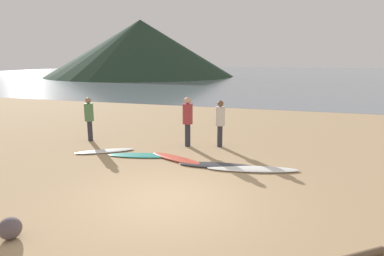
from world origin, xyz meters
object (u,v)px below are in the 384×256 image
at_px(person_1, 188,118).
at_px(surfboard_2, 177,159).
at_px(surfboard_1, 142,155).
at_px(beach_rock_near, 10,228).
at_px(surfboard_3, 218,165).
at_px(person_2, 89,116).
at_px(surfboard_0, 105,151).
at_px(person_0, 220,120).
at_px(surfboard_4, 253,169).

bearing_deg(person_1, surfboard_2, -97.38).
distance_m(surfboard_1, beach_rock_near, 5.37).
distance_m(surfboard_3, person_2, 5.84).
bearing_deg(person_1, surfboard_3, -65.47).
distance_m(person_1, person_2, 3.95).
distance_m(surfboard_0, person_0, 4.23).
distance_m(surfboard_0, surfboard_2, 2.74).
bearing_deg(person_0, surfboard_3, -150.05).
bearing_deg(beach_rock_near, surfboard_0, 104.86).
bearing_deg(person_1, person_2, 170.35).
bearing_deg(beach_rock_near, person_0, 73.25).
distance_m(person_1, beach_rock_near, 7.17).
bearing_deg(person_2, surfboard_0, -62.45).
height_order(surfboard_1, surfboard_2, surfboard_2).
distance_m(surfboard_2, surfboard_4, 2.44).
bearing_deg(surfboard_1, surfboard_2, -15.62).
bearing_deg(person_1, surfboard_0, -162.29).
height_order(person_0, person_1, person_1).
bearing_deg(surfboard_3, surfboard_2, 163.22).
bearing_deg(surfboard_0, beach_rock_near, -108.91).
bearing_deg(person_1, beach_rock_near, -113.36).
bearing_deg(surfboard_2, person_2, -176.02).
xyz_separation_m(surfboard_1, person_2, (-2.87, 1.31, 0.98)).
xyz_separation_m(surfboard_3, person_2, (-5.53, 1.60, 0.97)).
relative_size(surfboard_1, person_2, 1.32).
relative_size(surfboard_0, surfboard_3, 0.85).
bearing_deg(person_2, person_1, -16.14).
distance_m(person_2, beach_rock_near, 7.32).
distance_m(surfboard_3, person_1, 2.73).
relative_size(surfboard_4, person_0, 1.55).
relative_size(surfboard_2, surfboard_3, 0.91).
height_order(surfboard_1, person_0, person_0).
bearing_deg(beach_rock_near, surfboard_4, 53.73).
bearing_deg(surfboard_2, person_0, 88.00).
height_order(surfboard_0, surfboard_3, surfboard_3).
relative_size(surfboard_1, surfboard_2, 1.05).
bearing_deg(person_2, beach_rock_near, -88.03).
bearing_deg(surfboard_2, surfboard_0, -160.44).
xyz_separation_m(surfboard_2, beach_rock_near, (-1.29, -5.31, 0.15)).
xyz_separation_m(surfboard_2, person_2, (-4.15, 1.38, 0.96)).
relative_size(surfboard_0, surfboard_1, 0.88).
height_order(surfboard_1, beach_rock_near, beach_rock_near).
bearing_deg(surfboard_0, person_0, -6.25).
height_order(surfboard_1, person_2, person_2).
height_order(surfboard_1, person_1, person_1).
relative_size(surfboard_3, person_2, 1.38).
distance_m(surfboard_1, surfboard_2, 1.28).
bearing_deg(surfboard_3, surfboard_1, 166.30).
bearing_deg(surfboard_1, beach_rock_near, -102.85).
bearing_deg(surfboard_2, beach_rock_near, -81.32).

